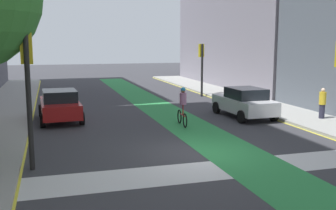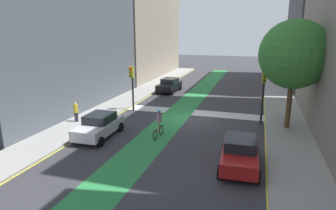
{
  "view_description": "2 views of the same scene",
  "coord_description": "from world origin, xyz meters",
  "px_view_note": "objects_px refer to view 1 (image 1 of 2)",
  "views": [
    {
      "loc": [
        -4.98,
        -13.07,
        3.95
      ],
      "look_at": [
        -0.26,
        2.9,
        1.31
      ],
      "focal_mm": 42.79,
      "sensor_mm": 36.0,
      "label": 1
    },
    {
      "loc": [
        -5.2,
        22.29,
        7.08
      ],
      "look_at": [
        0.92,
        2.58,
        1.73
      ],
      "focal_mm": 31.36,
      "sensor_mm": 36.0,
      "label": 2
    }
  ],
  "objects_px": {
    "traffic_signal_near_left": "(28,75)",
    "pedestrian_sidewalk_right_a": "(322,103)",
    "traffic_signal_far_right": "(202,60)",
    "car_red_left_far": "(60,105)",
    "cyclist_in_lane": "(183,106)",
    "car_white_right_far": "(244,102)"
  },
  "relations": [
    {
      "from": "traffic_signal_near_left",
      "to": "pedestrian_sidewalk_right_a",
      "type": "xyz_separation_m",
      "value": [
        13.65,
        3.88,
        -2.04
      ]
    },
    {
      "from": "traffic_signal_near_left",
      "to": "traffic_signal_far_right",
      "type": "distance_m",
      "value": 18.25
    },
    {
      "from": "car_red_left_far",
      "to": "cyclist_in_lane",
      "type": "bearing_deg",
      "value": -28.28
    },
    {
      "from": "pedestrian_sidewalk_right_a",
      "to": "car_red_left_far",
      "type": "bearing_deg",
      "value": 162.85
    },
    {
      "from": "cyclist_in_lane",
      "to": "pedestrian_sidewalk_right_a",
      "type": "relative_size",
      "value": 1.21
    },
    {
      "from": "traffic_signal_far_right",
      "to": "car_red_left_far",
      "type": "bearing_deg",
      "value": -146.98
    },
    {
      "from": "traffic_signal_far_right",
      "to": "car_red_left_far",
      "type": "xyz_separation_m",
      "value": [
        -10.18,
        -6.61,
        -1.88
      ]
    },
    {
      "from": "traffic_signal_near_left",
      "to": "cyclist_in_lane",
      "type": "height_order",
      "value": "traffic_signal_near_left"
    },
    {
      "from": "traffic_signal_near_left",
      "to": "traffic_signal_far_right",
      "type": "bearing_deg",
      "value": 51.99
    },
    {
      "from": "pedestrian_sidewalk_right_a",
      "to": "traffic_signal_far_right",
      "type": "bearing_deg",
      "value": 102.93
    },
    {
      "from": "car_red_left_far",
      "to": "traffic_signal_near_left",
      "type": "bearing_deg",
      "value": -97.79
    },
    {
      "from": "traffic_signal_near_left",
      "to": "traffic_signal_far_right",
      "type": "height_order",
      "value": "traffic_signal_near_left"
    },
    {
      "from": "car_white_right_far",
      "to": "cyclist_in_lane",
      "type": "distance_m",
      "value": 4.02
    },
    {
      "from": "traffic_signal_far_right",
      "to": "car_white_right_far",
      "type": "distance_m",
      "value": 8.63
    },
    {
      "from": "traffic_signal_far_right",
      "to": "traffic_signal_near_left",
      "type": "bearing_deg",
      "value": -128.01
    },
    {
      "from": "traffic_signal_far_right",
      "to": "pedestrian_sidewalk_right_a",
      "type": "relative_size",
      "value": 2.49
    },
    {
      "from": "cyclist_in_lane",
      "to": "pedestrian_sidewalk_right_a",
      "type": "xyz_separation_m",
      "value": [
        7.06,
        -0.91,
        -0.05
      ]
    },
    {
      "from": "car_red_left_far",
      "to": "cyclist_in_lane",
      "type": "distance_m",
      "value": 6.28
    },
    {
      "from": "traffic_signal_far_right",
      "to": "pedestrian_sidewalk_right_a",
      "type": "bearing_deg",
      "value": -77.07
    },
    {
      "from": "car_white_right_far",
      "to": "car_red_left_far",
      "type": "bearing_deg",
      "value": 169.27
    },
    {
      "from": "car_white_right_far",
      "to": "cyclist_in_lane",
      "type": "xyz_separation_m",
      "value": [
        -3.83,
        -1.2,
        0.17
      ]
    },
    {
      "from": "cyclist_in_lane",
      "to": "pedestrian_sidewalk_right_a",
      "type": "distance_m",
      "value": 7.12
    }
  ]
}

